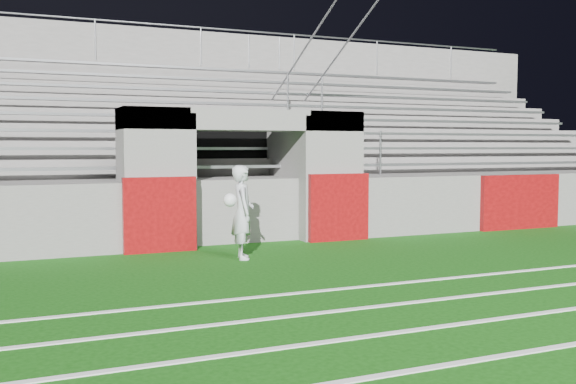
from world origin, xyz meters
name	(u,v)px	position (x,y,z in m)	size (l,w,h in m)	color
ground	(324,274)	(0.00, 0.00, 0.00)	(90.00, 90.00, 0.00)	#10470B
stadium_structure	(187,162)	(0.00, 7.97, 1.49)	(26.00, 8.48, 5.42)	slate
goalkeeper_with_ball	(242,212)	(-0.67, 1.71, 0.80)	(0.61, 0.64, 1.58)	silver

